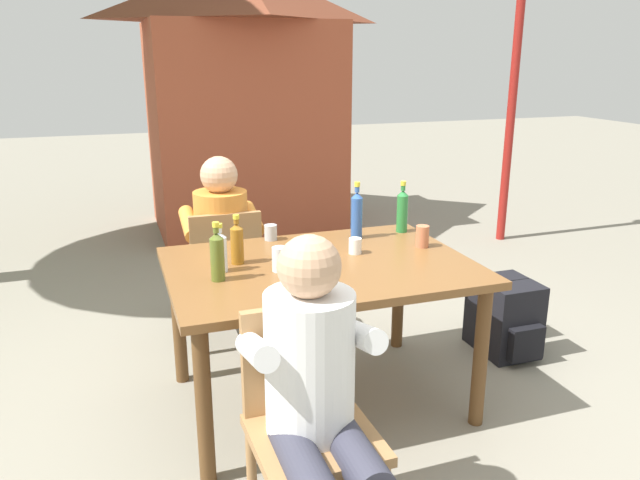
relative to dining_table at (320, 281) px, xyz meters
name	(u,v)px	position (x,y,z in m)	size (l,w,h in m)	color
ground_plane	(320,400)	(0.00, 0.00, -0.67)	(24.00, 24.00, 0.00)	gray
dining_table	(320,281)	(0.00, 0.00, 0.00)	(1.48, 1.05, 0.76)	brown
chair_near_left	(307,413)	(-0.33, -0.83, -0.18)	(0.45, 0.45, 0.87)	#A37547
chair_far_left	(224,270)	(-0.33, 0.83, -0.18)	(0.44, 0.44, 0.87)	#A37547
person_in_white_shirt	(317,387)	(-0.33, -0.94, -0.02)	(0.47, 0.61, 1.18)	white
person_in_plaid_shirt	(220,239)	(-0.33, 0.94, -0.02)	(0.47, 0.61, 1.18)	orange
bottle_clear	(220,251)	(-0.48, 0.04, 0.19)	(0.06, 0.06, 0.23)	white
bottle_olive	(217,256)	(-0.51, -0.07, 0.21)	(0.06, 0.06, 0.27)	#566623
bottle_blue	(357,214)	(0.33, 0.35, 0.23)	(0.06, 0.06, 0.32)	#2D56A3
bottle_amber	(237,243)	(-0.38, 0.13, 0.20)	(0.06, 0.06, 0.25)	#996019
bottle_green	(402,210)	(0.63, 0.38, 0.22)	(0.06, 0.06, 0.30)	#287A38
cup_white	(355,246)	(0.22, 0.09, 0.13)	(0.07, 0.07, 0.08)	white
cup_glass	(280,259)	(-0.21, -0.04, 0.15)	(0.08, 0.08, 0.12)	silver
cup_steel	(271,232)	(-0.13, 0.47, 0.13)	(0.07, 0.07, 0.09)	#B2B7BC
cup_terracotta	(422,236)	(0.60, 0.08, 0.15)	(0.07, 0.07, 0.12)	#BC6B47
backpack_by_near_side	(516,324)	(1.25, 0.07, -0.45)	(0.31, 0.24, 0.46)	black
backpack_by_far_side	(496,311)	(1.26, 0.29, -0.46)	(0.34, 0.23, 0.44)	black
brick_kiosk	(242,94)	(0.38, 3.48, 0.69)	(2.04, 1.67, 2.59)	#9E472D
lamp_post	(519,25)	(2.64, 2.21, 1.32)	(0.56, 0.20, 2.81)	maroon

